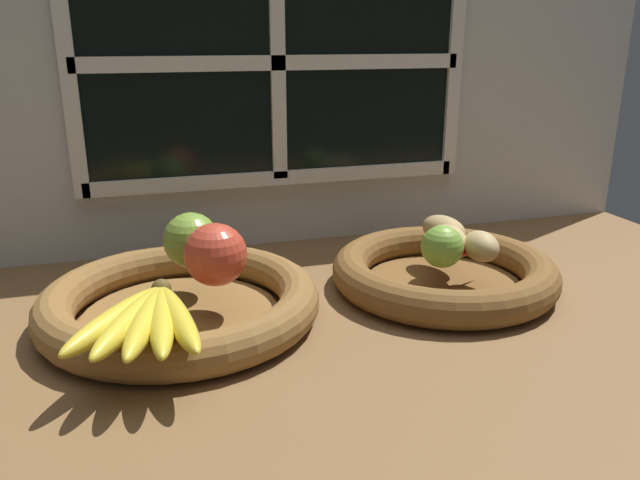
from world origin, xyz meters
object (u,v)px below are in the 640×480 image
(apple_red_right, at_px, (216,255))
(potato_small, at_px, (481,246))
(potato_large, at_px, (446,241))
(potato_back, at_px, (444,230))
(fruit_bowl_right, at_px, (444,272))
(chili_pepper, at_px, (467,251))
(fruit_bowl_left, at_px, (180,303))
(lime_near, at_px, (442,247))
(apple_green_back, at_px, (191,240))
(banana_bunch_front, at_px, (147,319))

(apple_red_right, xyz_separation_m, potato_small, (0.37, -0.02, -0.02))
(apple_red_right, relative_size, potato_large, 1.03)
(potato_large, bearing_deg, potato_back, 65.56)
(fruit_bowl_right, xyz_separation_m, potato_large, (-0.00, -0.00, 0.05))
(fruit_bowl_right, relative_size, chili_pepper, 2.89)
(fruit_bowl_left, distance_m, lime_near, 0.36)
(potato_back, distance_m, potato_large, 0.05)
(potato_small, distance_m, chili_pepper, 0.02)
(fruit_bowl_left, relative_size, chili_pepper, 3.20)
(apple_green_back, xyz_separation_m, lime_near, (0.32, -0.10, -0.01))
(fruit_bowl_left, xyz_separation_m, potato_large, (0.38, -0.00, 0.05))
(apple_red_right, height_order, chili_pepper, apple_red_right)
(apple_green_back, bearing_deg, lime_near, -17.11)
(potato_back, bearing_deg, potato_small, -81.03)
(apple_green_back, bearing_deg, potato_large, -9.12)
(potato_large, bearing_deg, apple_red_right, -176.86)
(banana_bunch_front, relative_size, lime_near, 3.25)
(apple_red_right, bearing_deg, potato_small, -2.74)
(potato_large, distance_m, lime_near, 0.05)
(apple_green_back, bearing_deg, fruit_bowl_right, -9.12)
(potato_back, relative_size, lime_near, 1.45)
(fruit_bowl_right, distance_m, potato_large, 0.05)
(banana_bunch_front, bearing_deg, lime_near, 12.09)
(chili_pepper, bearing_deg, apple_red_right, 155.90)
(apple_green_back, bearing_deg, chili_pepper, -11.33)
(lime_near, bearing_deg, fruit_bowl_right, 56.31)
(potato_small, bearing_deg, fruit_bowl_right, 135.00)
(fruit_bowl_left, bearing_deg, apple_red_right, -21.33)
(apple_red_right, height_order, potato_large, apple_red_right)
(potato_back, bearing_deg, apple_red_right, -169.23)
(apple_green_back, bearing_deg, potato_small, -13.36)
(fruit_bowl_right, bearing_deg, potato_small, -45.00)
(apple_green_back, relative_size, potato_large, 0.98)
(apple_green_back, distance_m, chili_pepper, 0.39)
(potato_small, distance_m, lime_near, 0.07)
(apple_green_back, distance_m, banana_bunch_front, 0.20)
(apple_green_back, distance_m, potato_back, 0.38)
(banana_bunch_front, bearing_deg, potato_small, 11.34)
(apple_green_back, bearing_deg, fruit_bowl_left, -112.70)
(fruit_bowl_left, relative_size, fruit_bowl_right, 1.11)
(fruit_bowl_left, xyz_separation_m, potato_small, (0.41, -0.04, 0.05))
(potato_back, bearing_deg, fruit_bowl_left, -173.00)
(banana_bunch_front, bearing_deg, apple_green_back, 70.01)
(potato_large, relative_size, lime_near, 1.33)
(potato_back, relative_size, chili_pepper, 0.75)
(apple_green_back, xyz_separation_m, chili_pepper, (0.38, -0.08, -0.03))
(potato_small, bearing_deg, banana_bunch_front, -168.66)
(apple_green_back, distance_m, lime_near, 0.34)
(fruit_bowl_left, relative_size, apple_green_back, 4.78)
(chili_pepper, bearing_deg, lime_near, -179.50)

